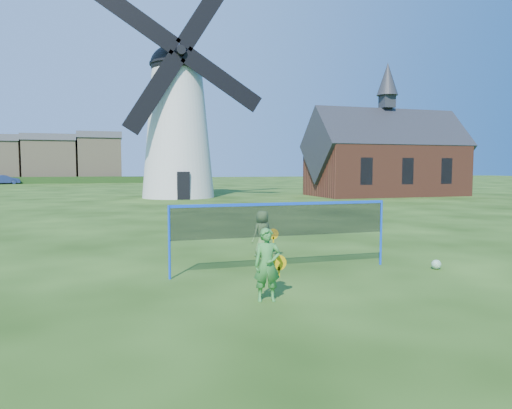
{
  "coord_description": "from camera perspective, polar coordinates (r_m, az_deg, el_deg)",
  "views": [
    {
      "loc": [
        -2.84,
        -9.43,
        2.31
      ],
      "look_at": [
        0.2,
        0.5,
        1.5
      ],
      "focal_mm": 32.8,
      "sensor_mm": 36.0,
      "label": 1
    }
  ],
  "objects": [
    {
      "name": "ground",
      "position": [
        10.12,
        -0.26,
        -8.74
      ],
      "size": [
        220.0,
        220.0,
        0.0
      ],
      "primitive_type": "plane",
      "color": "black",
      "rests_on": "ground"
    },
    {
      "name": "windmill",
      "position": [
        37.29,
        -9.53,
        9.91
      ],
      "size": [
        12.32,
        5.59,
        16.95
      ],
      "color": "silver",
      "rests_on": "ground"
    },
    {
      "name": "chapel",
      "position": [
        40.85,
        15.56,
        5.42
      ],
      "size": [
        13.02,
        6.31,
        11.01
      ],
      "color": "brown",
      "rests_on": "ground"
    },
    {
      "name": "badminton_net",
      "position": [
        10.4,
        3.27,
        -2.01
      ],
      "size": [
        5.05,
        0.05,
        1.55
      ],
      "color": "blue",
      "rests_on": "ground"
    },
    {
      "name": "player_girl",
      "position": [
        8.16,
        1.39,
        -7.37
      ],
      "size": [
        0.68,
        0.38,
        1.28
      ],
      "rotation": [
        0.0,
        0.0,
        -0.18
      ],
      "color": "#368838",
      "rests_on": "ground"
    },
    {
      "name": "player_boy",
      "position": [
        12.18,
        0.81,
        -3.58
      ],
      "size": [
        0.71,
        0.57,
        1.21
      ],
      "rotation": [
        0.0,
        0.0,
        3.5
      ],
      "color": "#548440",
      "rests_on": "ground"
    },
    {
      "name": "play_ball",
      "position": [
        11.54,
        21.13,
        -6.84
      ],
      "size": [
        0.22,
        0.22,
        0.22
      ],
      "primitive_type": "sphere",
      "color": "green",
      "rests_on": "ground"
    },
    {
      "name": "car_right",
      "position": [
        75.87,
        -28.36,
        2.69
      ],
      "size": [
        4.19,
        2.68,
        1.3
      ],
      "primitive_type": "imported",
      "rotation": [
        0.0,
        0.0,
        1.93
      ],
      "color": "navy",
      "rests_on": "ground"
    }
  ]
}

